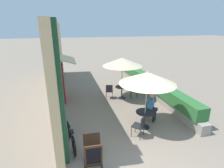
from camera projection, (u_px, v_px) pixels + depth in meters
name	position (u px, v px, depth m)	size (l,w,h in m)	color
ground_plane	(144.00, 157.00, 5.62)	(120.00, 120.00, 0.00)	gray
cafe_facade_wall	(59.00, 62.00, 9.56)	(0.98, 11.68, 4.20)	#D6B784
planter_hedge	(146.00, 82.00, 11.38)	(0.60, 10.68, 1.01)	gray
patio_table_near	(145.00, 116.00, 7.10)	(0.75, 0.75, 0.71)	black
patio_umbrella_near	(147.00, 78.00, 6.58)	(2.18, 2.18, 2.41)	#B7B7BC
cafe_chair_near_left	(149.00, 109.00, 7.71)	(0.57, 0.57, 0.87)	#232328
seated_patron_near_left	(152.00, 106.00, 7.60)	(0.51, 0.51, 1.25)	#23232D
cafe_chair_near_right	(140.00, 125.00, 6.48)	(0.57, 0.57, 0.87)	#232328
coffee_cup_near	(145.00, 112.00, 6.91)	(0.07, 0.07, 0.09)	teal
patio_table_mid	(122.00, 90.00, 9.99)	(0.75, 0.75, 0.71)	black
patio_umbrella_mid	(122.00, 62.00, 9.47)	(2.18, 2.18, 2.41)	#B7B7BC
cafe_chair_mid_left	(109.00, 90.00, 9.92)	(0.49, 0.49, 0.87)	#232328
cafe_chair_mid_right	(134.00, 89.00, 10.07)	(0.49, 0.49, 0.87)	#232328
coffee_cup_mid	(123.00, 86.00, 9.87)	(0.07, 0.07, 0.09)	white
bicycle_leaning	(71.00, 137.00, 6.06)	(0.26, 1.67, 0.75)	black
menu_board	(93.00, 152.00, 5.20)	(0.57, 0.66, 0.89)	#422819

